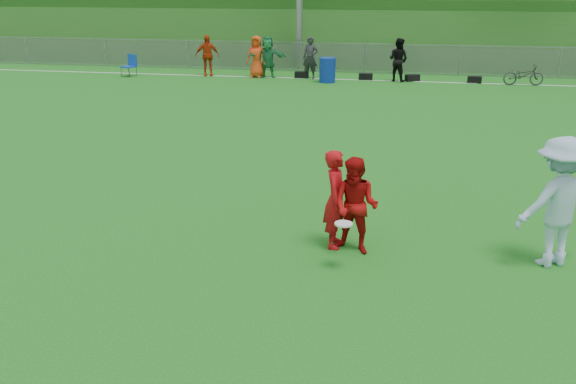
% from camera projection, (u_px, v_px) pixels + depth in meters
% --- Properties ---
extents(ground, '(120.00, 120.00, 0.00)m').
position_uv_depth(ground, '(261.00, 270.00, 9.28)').
color(ground, '#176715').
rests_on(ground, ground).
extents(sideline_far, '(60.00, 0.10, 0.01)m').
position_uv_depth(sideline_far, '(360.00, 80.00, 26.03)').
color(sideline_far, white).
rests_on(sideline_far, ground).
extents(fence, '(58.00, 0.06, 1.30)m').
position_uv_depth(fence, '(364.00, 58.00, 27.69)').
color(fence, gray).
rests_on(fence, ground).
extents(berm, '(120.00, 18.00, 3.00)m').
position_uv_depth(berm, '(379.00, 21.00, 37.65)').
color(berm, '#205718').
rests_on(berm, ground).
extents(spectator_row, '(8.98, 0.96, 1.69)m').
position_uv_depth(spectator_row, '(287.00, 57.00, 26.29)').
color(spectator_row, red).
rests_on(spectator_row, ground).
extents(gear_bags, '(7.49, 0.51, 0.26)m').
position_uv_depth(gear_bags, '(387.00, 77.00, 25.89)').
color(gear_bags, black).
rests_on(gear_bags, ground).
extents(player_red_left, '(0.39, 0.58, 1.55)m').
position_uv_depth(player_red_left, '(336.00, 199.00, 9.87)').
color(player_red_left, '#B20C11').
rests_on(player_red_left, ground).
extents(player_red_center, '(0.86, 0.75, 1.50)m').
position_uv_depth(player_red_center, '(356.00, 206.00, 9.66)').
color(player_red_center, '#A90B0C').
rests_on(player_red_center, ground).
extents(player_blue, '(1.43, 1.21, 1.93)m').
position_uv_depth(player_blue, '(557.00, 202.00, 9.18)').
color(player_blue, '#A5CAE5').
rests_on(player_blue, ground).
extents(frisbee, '(0.26, 0.26, 0.02)m').
position_uv_depth(frisbee, '(344.00, 224.00, 9.09)').
color(frisbee, white).
rests_on(frisbee, ground).
extents(recycling_bin, '(0.84, 0.84, 0.96)m').
position_uv_depth(recycling_bin, '(327.00, 70.00, 25.35)').
color(recycling_bin, '#0E2C9A').
rests_on(recycling_bin, ground).
extents(camp_chair, '(0.66, 0.66, 0.90)m').
position_uv_depth(camp_chair, '(129.00, 70.00, 26.91)').
color(camp_chair, '#1040B1').
rests_on(camp_chair, ground).
extents(bicycle, '(1.55, 0.66, 0.79)m').
position_uv_depth(bicycle, '(524.00, 75.00, 24.69)').
color(bicycle, '#2E2E30').
rests_on(bicycle, ground).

